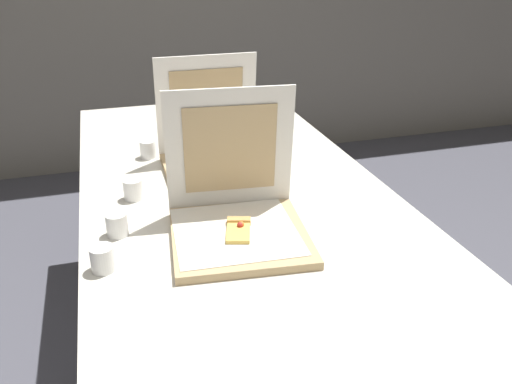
% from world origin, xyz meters
% --- Properties ---
extents(table, '(0.93, 2.05, 0.74)m').
position_xyz_m(table, '(0.00, 0.56, 0.69)').
color(table, silver).
rests_on(table, ground).
extents(pizza_box_front, '(0.38, 0.38, 0.37)m').
position_xyz_m(pizza_box_front, '(-0.06, 0.30, 0.79)').
color(pizza_box_front, tan).
rests_on(pizza_box_front, table).
extents(pizza_box_middle, '(0.35, 0.35, 0.37)m').
position_xyz_m(pizza_box_middle, '(-0.02, 0.74, 0.79)').
color(pizza_box_middle, tan).
rests_on(pizza_box_middle, table).
extents(cup_white_near_center, '(0.06, 0.06, 0.06)m').
position_xyz_m(cup_white_near_center, '(-0.37, 0.38, 0.77)').
color(cup_white_near_center, white).
rests_on(cup_white_near_center, table).
extents(cup_white_near_left, '(0.06, 0.06, 0.06)m').
position_xyz_m(cup_white_near_left, '(-0.41, 0.22, 0.77)').
color(cup_white_near_left, white).
rests_on(cup_white_near_left, table).
extents(cup_white_mid, '(0.06, 0.06, 0.06)m').
position_xyz_m(cup_white_mid, '(-0.31, 0.59, 0.77)').
color(cup_white_mid, white).
rests_on(cup_white_mid, table).
extents(cup_white_far, '(0.06, 0.06, 0.06)m').
position_xyz_m(cup_white_far, '(-0.23, 0.92, 0.77)').
color(cup_white_far, white).
rests_on(cup_white_far, table).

